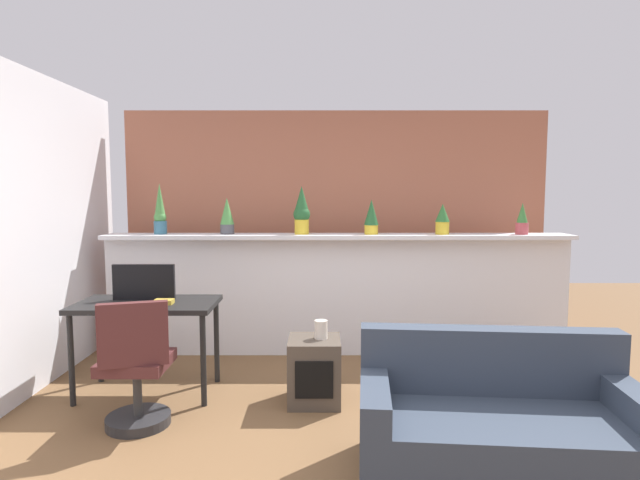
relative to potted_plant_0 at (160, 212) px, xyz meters
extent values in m
plane|color=brown|center=(1.75, -1.98, -1.43)|extent=(12.00, 12.00, 0.00)
cube|color=silver|center=(1.75, 0.02, -0.84)|extent=(4.57, 0.16, 1.17)
cube|color=silver|center=(1.75, -0.02, -0.24)|extent=(4.57, 0.36, 0.04)
cube|color=#AD664C|center=(1.75, 0.62, -0.18)|extent=(4.57, 0.10, 2.50)
cylinder|color=#386B84|center=(0.00, 0.00, -0.15)|extent=(0.13, 0.13, 0.13)
sphere|color=#4C9347|center=(0.00, 0.00, -0.05)|extent=(0.12, 0.12, 0.12)
cone|color=#4C9347|center=(0.00, 0.00, 0.13)|extent=(0.10, 0.10, 0.31)
cylinder|color=#4C4C51|center=(0.66, 0.01, -0.17)|extent=(0.14, 0.14, 0.10)
cone|color=#4C9347|center=(0.66, 0.01, 0.01)|extent=(0.14, 0.14, 0.26)
cylinder|color=gold|center=(1.40, 0.00, -0.15)|extent=(0.14, 0.14, 0.14)
sphere|color=#235B2D|center=(1.40, 0.00, -0.02)|extent=(0.17, 0.17, 0.17)
cone|color=#235B2D|center=(1.40, 0.00, 0.13)|extent=(0.14, 0.14, 0.25)
cylinder|color=gold|center=(2.08, -0.02, -0.17)|extent=(0.13, 0.13, 0.09)
cone|color=#235B2D|center=(2.08, -0.02, 0.00)|extent=(0.14, 0.14, 0.25)
cylinder|color=gold|center=(2.78, -0.03, -0.16)|extent=(0.13, 0.13, 0.12)
cone|color=#2D7033|center=(2.78, -0.03, -0.01)|extent=(0.14, 0.14, 0.17)
cylinder|color=#B7474C|center=(3.56, -0.03, -0.16)|extent=(0.12, 0.12, 0.12)
cone|color=#3D843D|center=(3.56, -0.03, -0.01)|extent=(0.10, 0.10, 0.19)
cylinder|color=black|center=(-0.31, -1.27, -1.07)|extent=(0.04, 0.04, 0.71)
cylinder|color=black|center=(0.69, -1.27, -1.07)|extent=(0.04, 0.04, 0.71)
cylinder|color=black|center=(-0.31, -0.77, -1.07)|extent=(0.04, 0.04, 0.71)
cylinder|color=black|center=(0.69, -0.77, -1.07)|extent=(0.04, 0.04, 0.71)
cube|color=black|center=(0.19, -1.02, -0.70)|extent=(1.10, 0.60, 0.04)
cube|color=black|center=(0.15, -0.94, -0.53)|extent=(0.50, 0.04, 0.29)
cylinder|color=#262628|center=(0.31, -1.60, -1.39)|extent=(0.44, 0.44, 0.07)
cylinder|color=#333333|center=(0.31, -1.60, -1.19)|extent=(0.06, 0.06, 0.34)
cube|color=#4C2323|center=(0.31, -1.60, -0.98)|extent=(0.44, 0.44, 0.08)
cube|color=#4C2323|center=(0.36, -1.78, -0.73)|extent=(0.44, 0.19, 0.42)
cube|color=#4C4238|center=(1.53, -1.20, -1.18)|extent=(0.40, 0.40, 0.50)
cube|color=black|center=(1.53, -1.39, -1.18)|extent=(0.28, 0.04, 0.28)
cylinder|color=silver|center=(1.58, -1.19, -0.86)|extent=(0.10, 0.10, 0.14)
cube|color=gold|center=(0.35, -1.10, -0.66)|extent=(0.15, 0.10, 0.04)
cube|color=#333D4C|center=(2.58, -2.30, -1.23)|extent=(1.62, 0.89, 0.40)
cube|color=#333D4C|center=(2.61, -2.00, -0.83)|extent=(1.57, 0.29, 0.40)
cube|color=#333D4C|center=(1.89, -2.24, -0.95)|extent=(0.22, 0.77, 0.16)
cube|color=#333D4C|center=(3.28, -2.36, -0.95)|extent=(0.22, 0.77, 0.16)
camera|label=1|loc=(1.58, -5.04, 0.19)|focal=28.75mm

